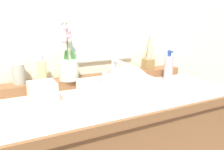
# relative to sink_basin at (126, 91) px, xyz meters

# --- Properties ---
(wall_back) EXTENTS (3.25, 0.20, 2.47)m
(wall_back) POSITION_rel_sink_basin_xyz_m (-0.09, 0.49, 0.32)
(wall_back) COLOR silver
(wall_back) RESTS_ON ground
(back_ledge) EXTENTS (1.36, 0.11, 0.05)m
(back_ledge) POSITION_rel_sink_basin_xyz_m (-0.09, 0.31, -0.01)
(back_ledge) COLOR brown
(back_ledge) RESTS_ON vanity_cabinet
(sink_basin) EXTENTS (0.42, 0.39, 0.29)m
(sink_basin) POSITION_rel_sink_basin_xyz_m (0.00, 0.00, 0.00)
(sink_basin) COLOR white
(sink_basin) RESTS_ON vanity_cabinet
(soap_bar) EXTENTS (0.07, 0.04, 0.02)m
(soap_bar) POSITION_rel_sink_basin_xyz_m (-0.12, 0.12, 0.05)
(soap_bar) COLOR beige
(soap_bar) RESTS_ON sink_basin
(potted_plant) EXTENTS (0.12, 0.12, 0.34)m
(potted_plant) POSITION_rel_sink_basin_xyz_m (-0.23, 0.29, 0.10)
(potted_plant) COLOR silver
(potted_plant) RESTS_ON back_ledge
(soap_dispenser) EXTENTS (0.05, 0.05, 0.16)m
(soap_dispenser) POSITION_rel_sink_basin_xyz_m (-0.37, 0.29, 0.08)
(soap_dispenser) COLOR #DBC587
(soap_dispenser) RESTS_ON back_ledge
(tumbler_cup) EXTENTS (0.07, 0.07, 0.11)m
(tumbler_cup) POSITION_rel_sink_basin_xyz_m (-0.50, 0.33, 0.07)
(tumbler_cup) COLOR #9FA398
(tumbler_cup) RESTS_ON back_ledge
(reed_diffuser) EXTENTS (0.10, 0.09, 0.25)m
(reed_diffuser) POSITION_rel_sink_basin_xyz_m (0.37, 0.33, 0.05)
(reed_diffuser) COLOR olive
(reed_diffuser) RESTS_ON back_ledge
(lotion_bottle) EXTENTS (0.06, 0.06, 0.20)m
(lotion_bottle) POSITION_rel_sink_basin_xyz_m (0.40, 0.15, 0.05)
(lotion_bottle) COLOR #C79EAA
(lotion_bottle) RESTS_ON vanity_cabinet
(tissue_box) EXTENTS (0.13, 0.13, 0.10)m
(tissue_box) POSITION_rel_sink_basin_xyz_m (-0.41, 0.12, 0.02)
(tissue_box) COLOR beige
(tissue_box) RESTS_ON vanity_cabinet
(mirror) EXTENTS (0.43, 0.02, 0.55)m
(mirror) POSITION_rel_sink_basin_xyz_m (0.03, 0.37, 0.37)
(mirror) COLOR silver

